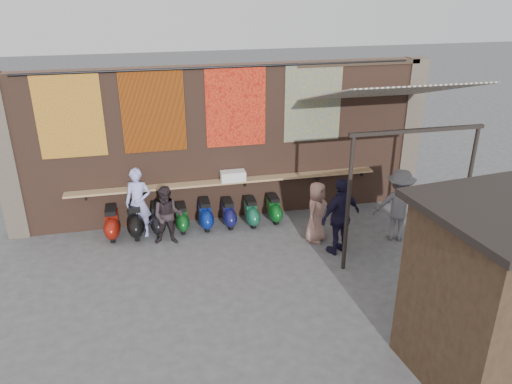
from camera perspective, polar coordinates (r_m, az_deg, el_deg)
ground at (r=11.32m, az=-1.26°, el=-8.36°), size 70.00×70.00×0.00m
brick_wall at (r=12.90m, az=-3.75°, el=5.50°), size 10.00×0.40×4.00m
pier_left at (r=13.19m, az=-26.68°, el=3.39°), size 0.50×0.50×4.00m
pier_right at (r=14.59m, az=16.98°, el=6.66°), size 0.50×0.50×4.00m
eating_counter at (r=12.87m, az=-3.38°, el=1.19°), size 8.00×0.32×0.05m
shelf_box at (r=12.81m, az=-2.65°, el=1.84°), size 0.63×0.31×0.26m
tapestry_redgold at (r=12.40m, az=-20.53°, el=8.13°), size 1.50×0.02×2.00m
tapestry_sun at (r=12.28m, az=-11.66°, el=9.00°), size 1.50×0.02×2.00m
tapestry_orange at (r=12.47m, az=-2.33°, el=9.68°), size 1.50×0.02×2.00m
tapestry_multi at (r=12.97m, az=6.53°, el=10.09°), size 1.50×0.02×2.00m
hang_rail at (r=12.21m, az=-3.82°, el=14.05°), size 9.50×0.06×0.06m
scooter_stool_0 at (r=12.78m, az=-16.13°, el=-3.44°), size 0.36×0.81×0.77m
scooter_stool_1 at (r=12.71m, az=-13.57°, el=-3.16°), size 0.39×0.87×0.82m
scooter_stool_2 at (r=12.75m, az=-11.19°, el=-3.05°), size 0.35×0.78×0.74m
scooter_stool_3 at (r=12.78m, az=-8.47°, el=-2.96°), size 0.32×0.71×0.67m
scooter_stool_4 at (r=12.82m, az=-5.81°, el=-2.57°), size 0.34×0.77×0.73m
scooter_stool_5 at (r=12.88m, az=-3.16°, el=-2.46°), size 0.32×0.72×0.69m
scooter_stool_6 at (r=12.93m, az=-0.55°, el=-2.31°), size 0.33×0.73×0.69m
scooter_stool_7 at (r=13.13m, az=2.04°, el=-1.93°), size 0.32×0.72×0.68m
diner_left at (r=12.52m, az=-13.30°, el=-1.20°), size 0.73×0.59×1.76m
diner_right at (r=12.03m, az=-10.06°, el=-2.69°), size 0.81×0.68×1.48m
shopper_navy at (r=11.55m, az=9.64°, el=-2.77°), size 1.17×0.79×1.85m
shopper_grey at (r=12.47m, az=16.00°, el=-1.46°), size 1.35×1.13×1.81m
shopper_tan at (r=12.07m, az=6.92°, el=-2.28°), size 0.85×0.88×1.52m
market_stall at (r=8.80m, az=26.90°, el=-10.47°), size 2.85×2.27×2.86m
stall_sign at (r=9.10m, az=23.21°, el=-3.94°), size 1.20×0.18×0.50m
stall_shelf at (r=9.58m, az=22.23°, el=-9.43°), size 2.19×0.35×0.06m
awning_canvas at (r=11.89m, az=14.74°, el=10.98°), size 3.20×3.28×0.97m
awning_ledger at (r=13.23m, az=11.79°, el=14.22°), size 3.30×0.08×0.12m
awning_header at (r=10.74m, az=18.03°, el=6.70°), size 3.00×0.08×0.08m
awning_post_left at (r=10.65m, az=10.48°, el=-1.47°), size 0.09×0.09×3.10m
awning_post_right at (r=11.98m, az=22.93°, el=-0.13°), size 0.09×0.09×3.10m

